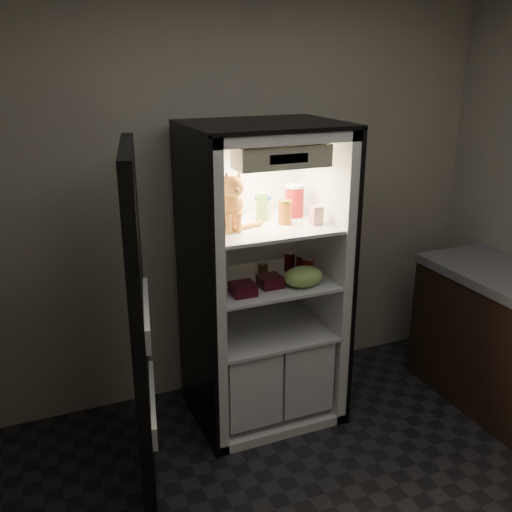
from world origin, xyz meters
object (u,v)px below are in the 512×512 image
(condiment_jar, at_px, (263,268))
(mayo_tub, at_px, (263,207))
(soda_can_c, at_px, (307,268))
(pepper_jar, at_px, (294,201))
(berry_box_left, at_px, (243,289))
(berry_box_right, at_px, (270,281))
(parmesan_shaker, at_px, (262,207))
(salsa_jar, at_px, (285,212))
(tabby_cat, at_px, (230,206))
(grape_bag, at_px, (303,276))
(refrigerator, at_px, (261,298))
(cream_carton, at_px, (316,215))
(soda_can_b, at_px, (301,264))
(soda_can_a, at_px, (290,262))

(condiment_jar, bearing_deg, mayo_tub, 71.47)
(soda_can_c, bearing_deg, pepper_jar, 92.41)
(condiment_jar, xyz_separation_m, berry_box_left, (-0.23, -0.24, -0.01))
(berry_box_right, bearing_deg, pepper_jar, 39.34)
(parmesan_shaker, height_order, salsa_jar, parmesan_shaker)
(tabby_cat, bearing_deg, condiment_jar, 24.04)
(salsa_jar, xyz_separation_m, grape_bag, (0.06, -0.14, -0.36))
(refrigerator, distance_m, condiment_jar, 0.19)
(refrigerator, relative_size, tabby_cat, 5.34)
(salsa_jar, bearing_deg, tabby_cat, 173.92)
(parmesan_shaker, height_order, berry_box_left, parmesan_shaker)
(cream_carton, height_order, berry_box_left, cream_carton)
(pepper_jar, height_order, cream_carton, pepper_jar)
(pepper_jar, xyz_separation_m, soda_can_b, (0.01, -0.08, -0.39))
(cream_carton, xyz_separation_m, berry_box_left, (-0.48, -0.05, -0.37))
(condiment_jar, height_order, berry_box_right, condiment_jar)
(tabby_cat, height_order, berry_box_right, tabby_cat)
(cream_carton, bearing_deg, tabby_cat, 167.01)
(condiment_jar, bearing_deg, soda_can_a, 0.61)
(soda_can_a, height_order, condiment_jar, soda_can_a)
(soda_can_c, bearing_deg, condiment_jar, 143.52)
(cream_carton, xyz_separation_m, soda_can_c, (-0.03, 0.03, -0.34))
(refrigerator, distance_m, parmesan_shaker, 0.59)
(soda_can_c, bearing_deg, soda_can_a, 103.03)
(soda_can_c, bearing_deg, mayo_tub, 136.76)
(mayo_tub, relative_size, soda_can_b, 1.18)
(refrigerator, relative_size, soda_can_c, 13.84)
(mayo_tub, relative_size, grape_bag, 0.60)
(mayo_tub, bearing_deg, parmesan_shaker, -119.15)
(soda_can_b, height_order, condiment_jar, soda_can_b)
(mayo_tub, xyz_separation_m, grape_bag, (0.13, -0.29, -0.36))
(parmesan_shaker, relative_size, berry_box_right, 1.32)
(soda_can_b, bearing_deg, grape_bag, -113.76)
(salsa_jar, bearing_deg, berry_box_right, -148.54)
(soda_can_b, bearing_deg, berry_box_right, -155.41)
(parmesan_shaker, distance_m, soda_can_a, 0.42)
(tabby_cat, bearing_deg, soda_can_b, 7.40)
(parmesan_shaker, distance_m, salsa_jar, 0.15)
(refrigerator, distance_m, soda_can_b, 0.33)
(condiment_jar, height_order, grape_bag, grape_bag)
(salsa_jar, distance_m, cream_carton, 0.18)
(soda_can_b, xyz_separation_m, berry_box_right, (-0.26, -0.12, -0.03))
(salsa_jar, bearing_deg, berry_box_left, -158.39)
(soda_can_a, bearing_deg, refrigerator, -177.00)
(tabby_cat, distance_m, grape_bag, 0.60)
(pepper_jar, height_order, berry_box_left, pepper_jar)
(refrigerator, xyz_separation_m, berry_box_right, (-0.02, -0.18, 0.18))
(soda_can_c, bearing_deg, parmesan_shaker, 144.59)
(soda_can_c, xyz_separation_m, berry_box_right, (-0.26, -0.03, -0.04))
(condiment_jar, bearing_deg, soda_can_c, -36.48)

